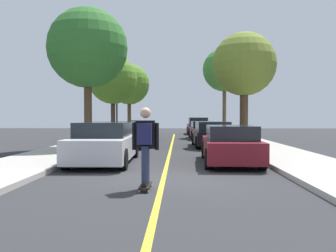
{
  "coord_description": "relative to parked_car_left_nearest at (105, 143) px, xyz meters",
  "views": [
    {
      "loc": [
        0.38,
        -8.99,
        1.57
      ],
      "look_at": [
        -0.1,
        7.55,
        1.15
      ],
      "focal_mm": 38.93,
      "sensor_mm": 36.0,
      "label": 1
    }
  ],
  "objects": [
    {
      "name": "parked_car_right_nearest",
      "position": [
        4.22,
        -0.09,
        -0.06
      ],
      "size": [
        1.92,
        4.36,
        1.28
      ],
      "color": "maroon",
      "rests_on": "ground"
    },
    {
      "name": "street_tree_left_near",
      "position": [
        -1.76,
        11.19,
        3.27
      ],
      "size": [
        3.17,
        3.17,
        5.42
      ],
      "color": "#3D2D1E",
      "rests_on": "sidewalk_left"
    },
    {
      "name": "parked_car_right_far",
      "position": [
        4.23,
        13.49,
        -0.06
      ],
      "size": [
        1.93,
        4.69,
        1.24
      ],
      "color": "maroon",
      "rests_on": "ground"
    },
    {
      "name": "street_tree_right_near",
      "position": [
        5.99,
        15.58,
        4.43
      ],
      "size": [
        3.3,
        3.3,
        6.65
      ],
      "color": "brown",
      "rests_on": "sidewalk_right"
    },
    {
      "name": "parked_car_left_near",
      "position": [
        0.0,
        6.51,
        -0.03
      ],
      "size": [
        1.88,
        4.29,
        1.32
      ],
      "color": "#38383D",
      "rests_on": "ground"
    },
    {
      "name": "street_tree_left_far",
      "position": [
        -1.76,
        18.97,
        3.65
      ],
      "size": [
        3.49,
        3.49,
        5.97
      ],
      "color": "#4C3823",
      "rests_on": "sidewalk_left"
    },
    {
      "name": "parked_car_left_nearest",
      "position": [
        0.0,
        0.0,
        0.0
      ],
      "size": [
        1.98,
        4.73,
        1.38
      ],
      "color": "#B7B7BC",
      "rests_on": "ground"
    },
    {
      "name": "street_tree_left_nearest",
      "position": [
        -1.76,
        4.68,
        4.08
      ],
      "size": [
        3.74,
        3.74,
        6.52
      ],
      "color": "#4C3823",
      "rests_on": "sidewalk_left"
    },
    {
      "name": "street_tree_right_nearest",
      "position": [
        5.99,
        7.26,
        3.64
      ],
      "size": [
        3.38,
        3.38,
        5.93
      ],
      "color": "#4C3823",
      "rests_on": "sidewalk_right"
    },
    {
      "name": "parked_car_right_farthest",
      "position": [
        4.23,
        20.34,
        0.03
      ],
      "size": [
        1.95,
        4.43,
        1.49
      ],
      "color": "#38383D",
      "rests_on": "ground"
    },
    {
      "name": "skateboard",
      "position": [
        1.79,
        -4.51,
        -0.6
      ],
      "size": [
        0.23,
        0.84,
        0.1
      ],
      "color": "black",
      "rests_on": "ground"
    },
    {
      "name": "center_line",
      "position": [
        2.11,
        0.69,
        -0.69
      ],
      "size": [
        0.12,
        39.2,
        0.01
      ],
      "primitive_type": "cube",
      "color": "gold",
      "rests_on": "ground"
    },
    {
      "name": "parked_car_left_far",
      "position": [
        -0.0,
        13.11,
        -0.04
      ],
      "size": [
        2.09,
        4.51,
        1.32
      ],
      "color": "#38383D",
      "rests_on": "ground"
    },
    {
      "name": "skateboarder",
      "position": [
        1.79,
        -4.54,
        0.35
      ],
      "size": [
        0.58,
        0.7,
        1.66
      ],
      "color": "black",
      "rests_on": "skateboard"
    },
    {
      "name": "ground",
      "position": [
        2.11,
        -3.31,
        -0.69
      ],
      "size": [
        80.0,
        80.0,
        0.0
      ],
      "primitive_type": "plane",
      "color": "#2D2D30"
    },
    {
      "name": "streetlamp",
      "position": [
        -1.75,
        12.59,
        2.3
      ],
      "size": [
        0.36,
        0.24,
        4.92
      ],
      "color": "#38383D",
      "rests_on": "sidewalk_left"
    },
    {
      "name": "parked_car_right_near",
      "position": [
        4.23,
        6.6,
        -0.05
      ],
      "size": [
        1.98,
        4.11,
        1.31
      ],
      "color": "black",
      "rests_on": "ground"
    }
  ]
}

